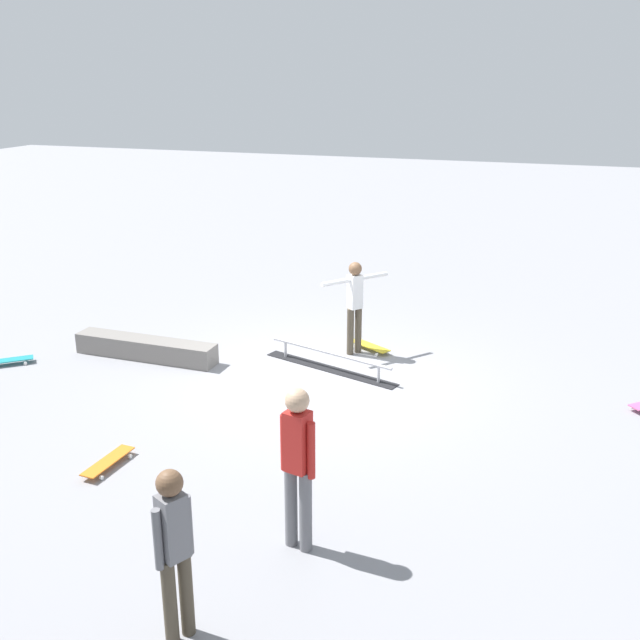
{
  "coord_description": "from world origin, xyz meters",
  "views": [
    {
      "loc": [
        -3.34,
        9.9,
        4.54
      ],
      "look_at": [
        -0.0,
        0.06,
        1.0
      ],
      "focal_mm": 41.13,
      "sensor_mm": 36.0,
      "label": 1
    }
  ],
  "objects_px": {
    "skater_main": "(355,301)",
    "loose_skateboard_teal": "(7,361)",
    "skateboard_main": "(370,346)",
    "bystander_red_shirt": "(298,460)",
    "skate_ledge": "(146,348)",
    "grind_rail": "(330,362)",
    "bystander_grey_shirt": "(174,547)",
    "loose_skateboard_orange": "(108,461)"
  },
  "relations": [
    {
      "from": "skater_main",
      "to": "loose_skateboard_orange",
      "type": "distance_m",
      "value": 4.98
    },
    {
      "from": "skate_ledge",
      "to": "bystander_grey_shirt",
      "type": "xyz_separation_m",
      "value": [
        -3.68,
        5.47,
        0.73
      ]
    },
    {
      "from": "skater_main",
      "to": "bystander_red_shirt",
      "type": "relative_size",
      "value": 0.92
    },
    {
      "from": "grind_rail",
      "to": "bystander_red_shirt",
      "type": "bearing_deg",
      "value": 121.29
    },
    {
      "from": "skater_main",
      "to": "loose_skateboard_orange",
      "type": "bearing_deg",
      "value": 18.45
    },
    {
      "from": "loose_skateboard_orange",
      "to": "skater_main",
      "type": "bearing_deg",
      "value": -16.95
    },
    {
      "from": "skateboard_main",
      "to": "loose_skateboard_orange",
      "type": "xyz_separation_m",
      "value": [
        1.98,
        4.81,
        0.0
      ]
    },
    {
      "from": "skateboard_main",
      "to": "bystander_red_shirt",
      "type": "bearing_deg",
      "value": -52.48
    },
    {
      "from": "loose_skateboard_orange",
      "to": "grind_rail",
      "type": "bearing_deg",
      "value": -18.92
    },
    {
      "from": "skater_main",
      "to": "bystander_red_shirt",
      "type": "xyz_separation_m",
      "value": [
        -0.97,
        5.31,
        0.06
      ]
    },
    {
      "from": "grind_rail",
      "to": "bystander_red_shirt",
      "type": "height_order",
      "value": "bystander_red_shirt"
    },
    {
      "from": "skater_main",
      "to": "bystander_red_shirt",
      "type": "distance_m",
      "value": 5.39
    },
    {
      "from": "skater_main",
      "to": "skateboard_main",
      "type": "relative_size",
      "value": 2.0
    },
    {
      "from": "skater_main",
      "to": "grind_rail",
      "type": "bearing_deg",
      "value": 28.19
    },
    {
      "from": "bystander_grey_shirt",
      "to": "bystander_red_shirt",
      "type": "relative_size",
      "value": 0.92
    },
    {
      "from": "grind_rail",
      "to": "bystander_red_shirt",
      "type": "xyz_separation_m",
      "value": [
        -1.13,
        4.49,
        0.85
      ]
    },
    {
      "from": "skateboard_main",
      "to": "bystander_red_shirt",
      "type": "distance_m",
      "value": 5.65
    },
    {
      "from": "skateboard_main",
      "to": "bystander_red_shirt",
      "type": "height_order",
      "value": "bystander_red_shirt"
    },
    {
      "from": "loose_skateboard_teal",
      "to": "skate_ledge",
      "type": "bearing_deg",
      "value": -13.66
    },
    {
      "from": "skateboard_main",
      "to": "grind_rail",
      "type": "bearing_deg",
      "value": -80.31
    },
    {
      "from": "skate_ledge",
      "to": "bystander_grey_shirt",
      "type": "relative_size",
      "value": 1.55
    },
    {
      "from": "bystander_red_shirt",
      "to": "loose_skateboard_teal",
      "type": "xyz_separation_m",
      "value": [
        6.17,
        -2.98,
        -0.91
      ]
    },
    {
      "from": "skate_ledge",
      "to": "loose_skateboard_teal",
      "type": "bearing_deg",
      "value": 26.74
    },
    {
      "from": "grind_rail",
      "to": "skate_ledge",
      "type": "relative_size",
      "value": 0.96
    },
    {
      "from": "skate_ledge",
      "to": "bystander_grey_shirt",
      "type": "height_order",
      "value": "bystander_grey_shirt"
    },
    {
      "from": "skateboard_main",
      "to": "skate_ledge",
      "type": "bearing_deg",
      "value": -125.91
    },
    {
      "from": "skateboard_main",
      "to": "loose_skateboard_orange",
      "type": "distance_m",
      "value": 5.2
    },
    {
      "from": "grind_rail",
      "to": "loose_skateboard_teal",
      "type": "xyz_separation_m",
      "value": [
        5.04,
        1.51,
        -0.06
      ]
    },
    {
      "from": "bystander_grey_shirt",
      "to": "skater_main",
      "type": "bearing_deg",
      "value": 30.87
    },
    {
      "from": "skater_main",
      "to": "loose_skateboard_teal",
      "type": "relative_size",
      "value": 2.15
    },
    {
      "from": "skate_ledge",
      "to": "grind_rail",
      "type": "bearing_deg",
      "value": -170.53
    },
    {
      "from": "skate_ledge",
      "to": "skater_main",
      "type": "height_order",
      "value": "skater_main"
    },
    {
      "from": "grind_rail",
      "to": "skater_main",
      "type": "height_order",
      "value": "skater_main"
    },
    {
      "from": "skate_ledge",
      "to": "bystander_red_shirt",
      "type": "xyz_separation_m",
      "value": [
        -4.18,
        3.98,
        0.81
      ]
    },
    {
      "from": "grind_rail",
      "to": "bystander_red_shirt",
      "type": "distance_m",
      "value": 4.71
    },
    {
      "from": "loose_skateboard_orange",
      "to": "skateboard_main",
      "type": "bearing_deg",
      "value": -18.32
    },
    {
      "from": "skateboard_main",
      "to": "bystander_grey_shirt",
      "type": "relative_size",
      "value": 0.5
    },
    {
      "from": "skate_ledge",
      "to": "bystander_grey_shirt",
      "type": "bearing_deg",
      "value": 123.88
    },
    {
      "from": "bystander_grey_shirt",
      "to": "bystander_red_shirt",
      "type": "bearing_deg",
      "value": 8.23
    },
    {
      "from": "skateboard_main",
      "to": "bystander_grey_shirt",
      "type": "distance_m",
      "value": 7.08
    },
    {
      "from": "skateboard_main",
      "to": "loose_skateboard_teal",
      "type": "bearing_deg",
      "value": -124.99
    },
    {
      "from": "skate_ledge",
      "to": "bystander_red_shirt",
      "type": "distance_m",
      "value": 5.83
    }
  ]
}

